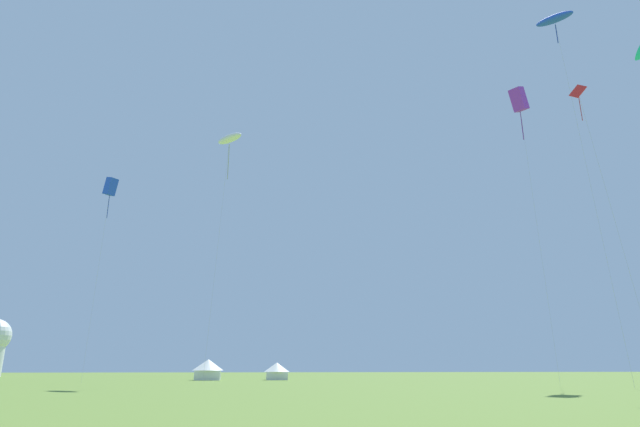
# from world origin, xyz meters

# --- Properties ---
(kite_white_parafoil) EXTENTS (3.87, 4.09, 29.38)m
(kite_white_parafoil) POSITION_xyz_m (-7.96, 54.17, 28.71)
(kite_white_parafoil) COLOR white
(kite_white_parafoil) RESTS_ON ground
(kite_purple_box) EXTENTS (2.55, 3.37, 32.99)m
(kite_purple_box) POSITION_xyz_m (25.21, 44.43, 31.46)
(kite_purple_box) COLOR purple
(kite_purple_box) RESTS_ON ground
(kite_blue_box) EXTENTS (1.90, 2.47, 24.55)m
(kite_blue_box) POSITION_xyz_m (-22.47, 58.88, 23.32)
(kite_blue_box) COLOR blue
(kite_blue_box) RESTS_ON ground
(kite_red_diamond) EXTENTS (2.40, 2.10, 26.07)m
(kite_red_diamond) POSITION_xyz_m (23.29, 31.87, 24.20)
(kite_red_diamond) COLOR red
(kite_red_diamond) RESTS_ON ground
(kite_blue_parafoil) EXTENTS (3.67, 4.02, 37.78)m
(kite_blue_parafoil) POSITION_xyz_m (25.97, 37.21, 37.12)
(kite_blue_parafoil) COLOR blue
(kite_blue_parafoil) RESTS_ON ground
(festival_tent_left) EXTENTS (4.30, 4.30, 2.79)m
(festival_tent_left) POSITION_xyz_m (-9.89, 71.41, 1.55)
(festival_tent_left) COLOR white
(festival_tent_left) RESTS_ON ground
(festival_tent_right) EXTENTS (3.63, 3.63, 2.36)m
(festival_tent_right) POSITION_xyz_m (-0.30, 71.41, 1.31)
(festival_tent_right) COLOR white
(festival_tent_right) RESTS_ON ground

